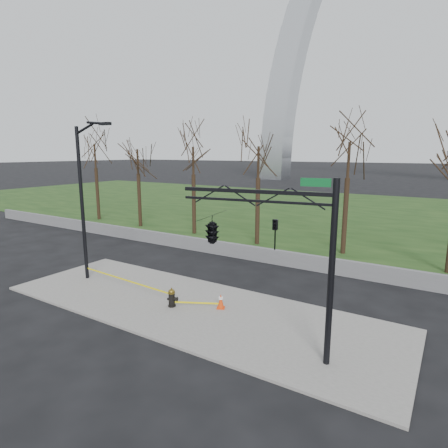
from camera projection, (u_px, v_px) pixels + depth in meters
The scene contains 11 objects.
ground at pixel (190, 308), 16.24m from camera, with size 500.00×500.00×0.00m, color black.
sidewalk at pixel (190, 307), 16.23m from camera, with size 18.00×6.00×0.10m, color slate.
grass_strip at pixel (353, 213), 41.18m from camera, with size 120.00×40.00×0.06m, color #183413.
guardrail at pixel (268, 256), 22.81m from camera, with size 60.00×0.30×0.90m, color #59595B.
gateway_arch at pixel (420, 18), 72.39m from camera, with size 66.00×6.00×65.00m, color silver, non-canonical shape.
tree_row at pixel (299, 188), 25.22m from camera, with size 46.65×4.00×8.66m.
fire_hydrant at pixel (172, 298), 16.11m from camera, with size 0.53×0.35×0.85m.
traffic_cone at pixel (221, 301), 15.93m from camera, with size 0.45×0.45×0.66m.
street_light at pixel (84, 193), 18.86m from camera, with size 2.39×0.33×8.21m.
traffic_signal_mast at pixel (233, 231), 12.31m from camera, with size 5.05×2.54×6.00m.
caution_tape at pixel (142, 285), 17.44m from camera, with size 8.19×0.98×0.43m.
Camera 1 is at (9.37, -12.10, 6.73)m, focal length 29.66 mm.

